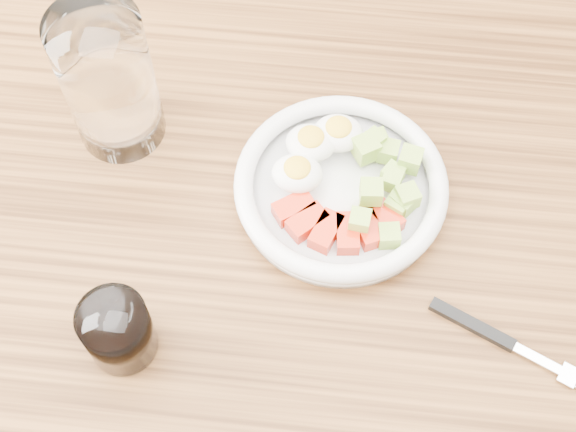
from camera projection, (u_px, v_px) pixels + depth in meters
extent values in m
plane|color=brown|center=(293.00, 430.00, 1.45)|extent=(4.00, 4.00, 0.00)
cube|color=brown|center=(297.00, 250.00, 0.78)|extent=(1.50, 0.90, 0.04)
cylinder|color=white|center=(340.00, 193.00, 0.79)|extent=(0.20, 0.20, 0.01)
torus|color=white|center=(341.00, 185.00, 0.77)|extent=(0.21, 0.21, 0.02)
cube|color=red|center=(294.00, 208.00, 0.76)|extent=(0.04, 0.04, 0.02)
cube|color=red|center=(307.00, 222.00, 0.75)|extent=(0.04, 0.04, 0.02)
cube|color=red|center=(326.00, 231.00, 0.75)|extent=(0.03, 0.04, 0.02)
cube|color=red|center=(347.00, 233.00, 0.75)|extent=(0.03, 0.04, 0.02)
cube|color=red|center=(368.00, 228.00, 0.75)|extent=(0.04, 0.04, 0.02)
cube|color=red|center=(384.00, 217.00, 0.76)|extent=(0.04, 0.04, 0.02)
ellipsoid|color=white|center=(311.00, 143.00, 0.78)|extent=(0.05, 0.04, 0.03)
ellipsoid|color=yellow|center=(311.00, 137.00, 0.77)|extent=(0.03, 0.03, 0.01)
ellipsoid|color=white|center=(338.00, 133.00, 0.79)|extent=(0.05, 0.04, 0.03)
ellipsoid|color=yellow|center=(339.00, 127.00, 0.78)|extent=(0.03, 0.03, 0.01)
ellipsoid|color=white|center=(297.00, 174.00, 0.77)|extent=(0.05, 0.04, 0.03)
ellipsoid|color=yellow|center=(297.00, 168.00, 0.76)|extent=(0.03, 0.03, 0.01)
cube|color=#A1C049|center=(392.00, 180.00, 0.76)|extent=(0.02, 0.02, 0.02)
cube|color=#A1C049|center=(398.00, 205.00, 0.76)|extent=(0.03, 0.03, 0.02)
cube|color=#A1C049|center=(371.00, 192.00, 0.75)|extent=(0.02, 0.02, 0.02)
cube|color=#A1C049|center=(393.00, 175.00, 0.77)|extent=(0.03, 0.03, 0.02)
cube|color=#A1C049|center=(407.00, 197.00, 0.75)|extent=(0.03, 0.03, 0.02)
cube|color=#A1C049|center=(389.00, 236.00, 0.75)|extent=(0.02, 0.02, 0.02)
cube|color=#A1C049|center=(404.00, 201.00, 0.76)|extent=(0.03, 0.03, 0.02)
cube|color=#A1C049|center=(373.00, 141.00, 0.78)|extent=(0.03, 0.03, 0.02)
cube|color=#A1C049|center=(388.00, 151.00, 0.78)|extent=(0.02, 0.02, 0.02)
cube|color=#A1C049|center=(366.00, 148.00, 0.78)|extent=(0.03, 0.03, 0.02)
cube|color=#A1C049|center=(360.00, 221.00, 0.74)|extent=(0.02, 0.02, 0.02)
cube|color=#A1C049|center=(410.00, 160.00, 0.77)|extent=(0.02, 0.02, 0.02)
cube|color=#A1C049|center=(377.00, 142.00, 0.79)|extent=(0.03, 0.03, 0.02)
cube|color=#A1C049|center=(369.00, 202.00, 0.76)|extent=(0.02, 0.02, 0.02)
cube|color=black|center=(472.00, 324.00, 0.72)|extent=(0.08, 0.04, 0.01)
cube|color=silver|center=(539.00, 360.00, 0.71)|extent=(0.05, 0.03, 0.00)
cube|color=silver|center=(569.00, 375.00, 0.70)|extent=(0.02, 0.02, 0.00)
cylinder|color=white|center=(109.00, 81.00, 0.76)|extent=(0.09, 0.09, 0.16)
cylinder|color=white|center=(118.00, 331.00, 0.69)|extent=(0.06, 0.06, 0.07)
cylinder|color=black|center=(118.00, 332.00, 0.69)|extent=(0.05, 0.05, 0.06)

